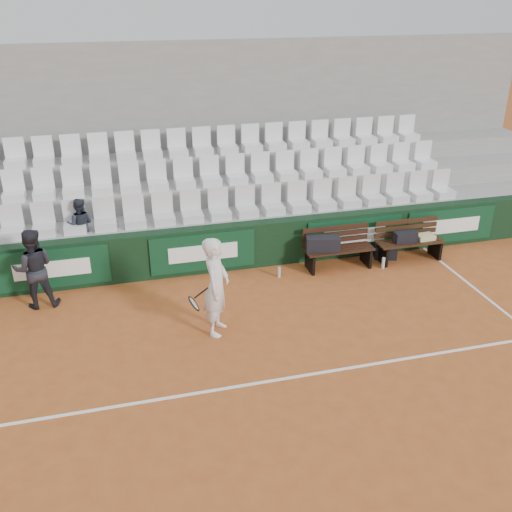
% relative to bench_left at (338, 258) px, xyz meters
% --- Properties ---
extents(ground, '(80.00, 80.00, 0.00)m').
position_rel_bench_left_xyz_m(ground, '(-2.68, -3.43, -0.23)').
color(ground, '#AD5727').
rests_on(ground, ground).
extents(court_baseline, '(18.00, 0.06, 0.01)m').
position_rel_bench_left_xyz_m(court_baseline, '(-2.68, -3.43, -0.22)').
color(court_baseline, white).
rests_on(court_baseline, ground).
extents(back_barrier, '(18.00, 0.34, 1.00)m').
position_rel_bench_left_xyz_m(back_barrier, '(-2.61, 0.56, 0.28)').
color(back_barrier, black).
rests_on(back_barrier, ground).
extents(grandstand_tier_front, '(18.00, 0.95, 1.00)m').
position_rel_bench_left_xyz_m(grandstand_tier_front, '(-2.68, 1.20, 0.28)').
color(grandstand_tier_front, '#999996').
rests_on(grandstand_tier_front, ground).
extents(grandstand_tier_mid, '(18.00, 0.95, 1.45)m').
position_rel_bench_left_xyz_m(grandstand_tier_mid, '(-2.68, 2.15, 0.50)').
color(grandstand_tier_mid, '#969693').
rests_on(grandstand_tier_mid, ground).
extents(grandstand_tier_back, '(18.00, 0.95, 1.90)m').
position_rel_bench_left_xyz_m(grandstand_tier_back, '(-2.68, 3.10, 0.72)').
color(grandstand_tier_back, gray).
rests_on(grandstand_tier_back, ground).
extents(grandstand_rear_wall, '(18.00, 0.30, 4.40)m').
position_rel_bench_left_xyz_m(grandstand_rear_wall, '(-2.68, 3.72, 1.98)').
color(grandstand_rear_wall, gray).
rests_on(grandstand_rear_wall, ground).
extents(seat_row_front, '(11.90, 0.44, 0.63)m').
position_rel_bench_left_xyz_m(seat_row_front, '(-2.68, 1.02, 1.09)').
color(seat_row_front, silver).
rests_on(seat_row_front, grandstand_tier_front).
extents(seat_row_mid, '(11.90, 0.44, 0.63)m').
position_rel_bench_left_xyz_m(seat_row_mid, '(-2.68, 1.97, 1.54)').
color(seat_row_mid, silver).
rests_on(seat_row_mid, grandstand_tier_mid).
extents(seat_row_back, '(11.90, 0.44, 0.63)m').
position_rel_bench_left_xyz_m(seat_row_back, '(-2.68, 2.92, 1.99)').
color(seat_row_back, silver).
rests_on(seat_row_back, grandstand_tier_back).
extents(bench_left, '(1.50, 0.56, 0.45)m').
position_rel_bench_left_xyz_m(bench_left, '(0.00, 0.00, 0.00)').
color(bench_left, black).
rests_on(bench_left, ground).
extents(bench_right, '(1.50, 0.56, 0.45)m').
position_rel_bench_left_xyz_m(bench_right, '(1.67, -0.03, 0.00)').
color(bench_right, '#311C0E').
rests_on(bench_right, ground).
extents(sports_bag_left, '(0.76, 0.45, 0.30)m').
position_rel_bench_left_xyz_m(sports_bag_left, '(-0.38, 0.02, 0.38)').
color(sports_bag_left, black).
rests_on(sports_bag_left, bench_left).
extents(sports_bag_right, '(0.50, 0.24, 0.23)m').
position_rel_bench_left_xyz_m(sports_bag_right, '(1.54, -0.03, 0.34)').
color(sports_bag_right, black).
rests_on(sports_bag_right, bench_right).
extents(towel, '(0.40, 0.30, 0.11)m').
position_rel_bench_left_xyz_m(towel, '(2.03, -0.01, 0.28)').
color(towel, '#CAC283').
rests_on(towel, bench_right).
extents(sports_bag_ground, '(0.55, 0.43, 0.29)m').
position_rel_bench_left_xyz_m(sports_bag_ground, '(1.21, 0.18, -0.08)').
color(sports_bag_ground, black).
rests_on(sports_bag_ground, ground).
extents(water_bottle_near, '(0.06, 0.06, 0.23)m').
position_rel_bench_left_xyz_m(water_bottle_near, '(-1.37, -0.12, -0.11)').
color(water_bottle_near, '#AEBEC5').
rests_on(water_bottle_near, ground).
extents(water_bottle_far, '(0.07, 0.07, 0.25)m').
position_rel_bench_left_xyz_m(water_bottle_far, '(0.93, -0.29, -0.10)').
color(water_bottle_far, silver).
rests_on(water_bottle_far, ground).
extents(tennis_player, '(0.83, 0.78, 1.80)m').
position_rel_bench_left_xyz_m(tennis_player, '(-3.02, -1.82, 0.67)').
color(tennis_player, silver).
rests_on(tennis_player, ground).
extents(ball_kid, '(0.79, 0.63, 1.57)m').
position_rel_bench_left_xyz_m(ball_kid, '(-6.14, -0.08, 0.56)').
color(ball_kid, black).
rests_on(ball_kid, ground).
extents(spectator_c, '(0.61, 0.51, 1.14)m').
position_rel_bench_left_xyz_m(spectator_c, '(-5.28, 1.07, 1.34)').
color(spectator_c, '#212632').
rests_on(spectator_c, grandstand_tier_front).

